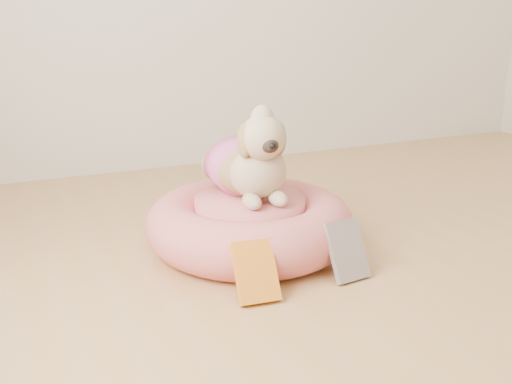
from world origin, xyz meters
name	(u,v)px	position (x,y,z in m)	size (l,w,h in m)	color
pet_bed	(250,224)	(-0.54, 1.01, 0.09)	(0.71, 0.71, 0.18)	#D15166
dog	(249,148)	(-0.53, 1.03, 0.35)	(0.31, 0.45, 0.33)	brown
book_yellow	(256,272)	(-0.68, 0.66, 0.08)	(0.12, 0.02, 0.18)	gold
book_white	(347,250)	(-0.37, 0.66, 0.09)	(0.12, 0.02, 0.19)	white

